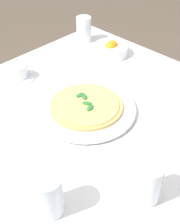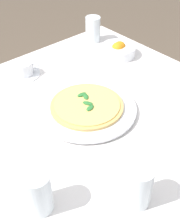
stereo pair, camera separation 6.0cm
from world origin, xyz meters
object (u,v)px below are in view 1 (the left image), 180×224
object	(u,v)px
pizza_plate	(86,109)
pizza	(86,105)
water_glass_back_corner	(49,197)
citrus_bowl	(111,49)
water_glass_far_left	(147,184)
coffee_cup_left_edge	(18,72)
water_glass_near_left	(84,30)

from	to	relation	value
pizza_plate	pizza	world-z (taller)	pizza
water_glass_back_corner	pizza	bearing A→B (deg)	-148.10
pizza_plate	citrus_bowl	world-z (taller)	citrus_bowl
pizza	water_glass_far_left	bearing A→B (deg)	68.18
citrus_bowl	water_glass_back_corner	bearing A→B (deg)	30.68
pizza	coffee_cup_left_edge	world-z (taller)	coffee_cup_left_edge
water_glass_far_left	citrus_bowl	size ratio (longest dim) A/B	0.82
coffee_cup_left_edge	water_glass_near_left	distance (m)	0.41
pizza_plate	pizza	xyz separation A→B (m)	(-0.00, -0.00, 0.01)
water_glass_back_corner	citrus_bowl	size ratio (longest dim) A/B	0.82
pizza	water_glass_near_left	xyz separation A→B (m)	(-0.37, -0.39, 0.03)
pizza	water_glass_far_left	distance (m)	0.39
water_glass_back_corner	citrus_bowl	world-z (taller)	water_glass_back_corner
water_glass_near_left	water_glass_back_corner	world-z (taller)	water_glass_back_corner
water_glass_far_left	water_glass_near_left	bearing A→B (deg)	-124.68
pizza	water_glass_far_left	size ratio (longest dim) A/B	2.06
coffee_cup_left_edge	water_glass_near_left	bearing A→B (deg)	-173.94
pizza	citrus_bowl	bearing A→B (deg)	-150.49
citrus_bowl	pizza_plate	bearing A→B (deg)	29.52
pizza_plate	water_glass_far_left	bearing A→B (deg)	68.19
water_glass_far_left	water_glass_back_corner	distance (m)	0.24
pizza_plate	citrus_bowl	size ratio (longest dim) A/B	2.28
water_glass_near_left	water_glass_back_corner	size ratio (longest dim) A/B	0.96
water_glass_far_left	citrus_bowl	bearing A→B (deg)	-131.90
water_glass_far_left	water_glass_back_corner	size ratio (longest dim) A/B	1.00
coffee_cup_left_edge	citrus_bowl	xyz separation A→B (m)	(-0.40, 0.14, 0.00)
water_glass_far_left	water_glass_near_left	size ratio (longest dim) A/B	1.04
coffee_cup_left_edge	water_glass_back_corner	size ratio (longest dim) A/B	1.06
pizza_plate	coffee_cup_left_edge	bearing A→B (deg)	-83.25
coffee_cup_left_edge	water_glass_back_corner	xyz separation A→B (m)	(0.30, 0.55, 0.03)
pizza	coffee_cup_left_edge	xyz separation A→B (m)	(0.04, -0.34, 0.00)
coffee_cup_left_edge	pizza	bearing A→B (deg)	96.78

